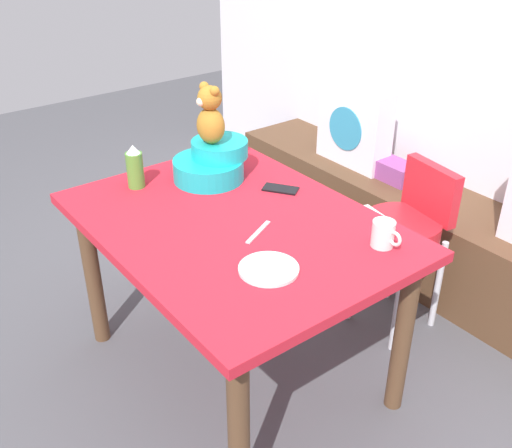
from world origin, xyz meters
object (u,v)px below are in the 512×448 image
teddy_bear (210,116)px  infant_seat_teal (212,162)px  pillow_floral_left (355,126)px  dinner_plate_near (269,269)px  coffee_mug (384,234)px  dining_table (235,244)px  ketchup_bottle (135,167)px  cell_phone (281,189)px  highchair (404,227)px  book_stack (396,172)px

teddy_bear → infant_seat_teal: bearing=90.0°
pillow_floral_left → dinner_plate_near: (0.89, -1.31, 0.07)m
pillow_floral_left → coffee_mug: pillow_floral_left is taller
pillow_floral_left → dinner_plate_near: 1.58m
dining_table → ketchup_bottle: bearing=-161.9°
dining_table → cell_phone: (-0.10, 0.30, 0.11)m
highchair → teddy_bear: size_ratio=3.16×
dining_table → teddy_bear: size_ratio=5.09×
ketchup_bottle → cell_phone: 0.60m
infant_seat_teal → dinner_plate_near: 0.74m
pillow_floral_left → dinner_plate_near: pillow_floral_left is taller
highchair → coffee_mug: size_ratio=6.58×
highchair → dining_table: bearing=-103.0°
highchair → infant_seat_teal: infant_seat_teal is taller
pillow_floral_left → book_stack: bearing=3.9°
coffee_mug → dinner_plate_near: size_ratio=0.60×
teddy_bear → ketchup_bottle: teddy_bear is taller
pillow_floral_left → teddy_bear: size_ratio=1.76×
infant_seat_teal → highchair: bearing=49.9°
infant_seat_teal → ketchup_bottle: size_ratio=1.78×
infant_seat_teal → ketchup_bottle: ketchup_bottle is taller
book_stack → coffee_mug: bearing=-52.5°
pillow_floral_left → ketchup_bottle: 1.37m
book_stack → highchair: highchair is taller
ketchup_bottle → dinner_plate_near: ketchup_bottle is taller
book_stack → highchair: size_ratio=0.25×
book_stack → dinner_plate_near: (0.58, -1.33, 0.24)m
book_stack → cell_phone: size_ratio=1.39×
coffee_mug → dinner_plate_near: coffee_mug is taller
dining_table → coffee_mug: bearing=33.7°
infant_seat_teal → cell_phone: bearing=30.8°
infant_seat_teal → dinner_plate_near: (0.70, -0.25, -0.07)m
dining_table → coffee_mug: size_ratio=10.60×
dining_table → highchair: size_ratio=1.61×
highchair → teddy_bear: 0.98m
infant_seat_teal → teddy_bear: (0.00, -0.00, 0.21)m
highchair → infant_seat_teal: (-0.54, -0.64, 0.29)m
highchair → teddy_bear: (-0.54, -0.64, 0.50)m
pillow_floral_left → cell_phone: pillow_floral_left is taller
pillow_floral_left → teddy_bear: 1.13m
pillow_floral_left → teddy_bear: bearing=-79.8°
pillow_floral_left → teddy_bear: teddy_bear is taller
dining_table → ketchup_bottle: (-0.48, -0.16, 0.19)m
book_stack → coffee_mug: coffee_mug is taller
book_stack → coffee_mug: (0.70, -0.92, 0.28)m
book_stack → cell_phone: cell_phone is taller
book_stack → cell_phone: 0.96m
teddy_bear → coffee_mug: 0.87m
pillow_floral_left → book_stack: (0.31, 0.02, -0.17)m
highchair → cell_phone: bearing=-119.7°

